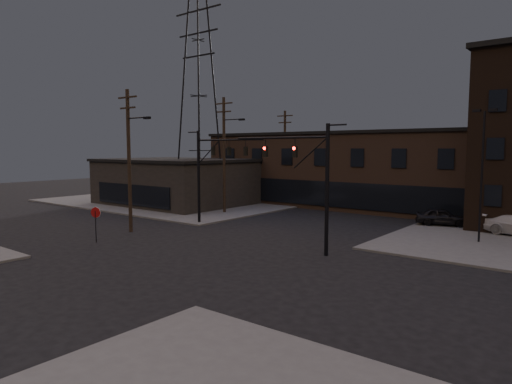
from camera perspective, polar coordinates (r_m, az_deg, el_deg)
ground at (r=28.81m, az=-7.25°, el=-7.65°), size 140.00×140.00×0.00m
sidewalk_nw at (r=59.52m, az=-6.98°, el=-0.76°), size 30.00×30.00×0.15m
building_row at (r=51.72m, az=15.43°, el=2.50°), size 40.00×12.00×8.00m
building_left at (r=53.76m, az=-10.06°, el=1.12°), size 16.00×12.00×5.00m
traffic_signal_near at (r=28.29m, az=6.88°, el=2.22°), size 7.12×0.24×8.00m
traffic_signal_far at (r=38.50m, az=-5.85°, el=3.21°), size 7.12×0.24×8.00m
stop_sign at (r=33.47m, az=-19.42°, el=-2.86°), size 0.72×0.33×2.48m
utility_pole_near at (r=36.58m, az=-15.54°, el=4.26°), size 3.70×0.28×11.00m
utility_pole_mid at (r=45.39m, az=-3.96°, el=4.98°), size 3.70×0.28×11.50m
utility_pole_far at (r=55.47m, az=3.61°, el=4.73°), size 2.20×0.28×11.00m
transmission_tower at (r=53.84m, az=-7.17°, el=11.83°), size 7.00×7.00×25.00m
lot_light_a at (r=34.35m, az=26.44°, el=3.22°), size 1.50×0.28×9.14m
parked_car_lot_a at (r=40.91m, az=22.24°, el=-2.88°), size 4.47×2.91×1.42m
car_crossing at (r=47.04m, az=19.96°, el=-1.94°), size 3.01×4.55×1.42m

